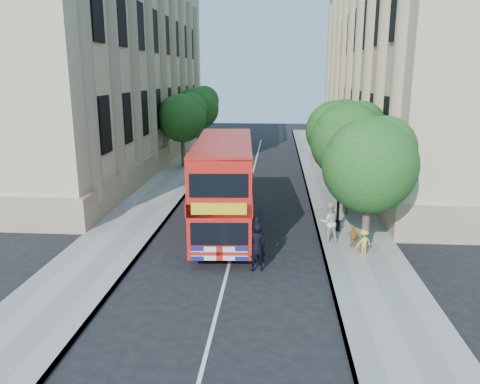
% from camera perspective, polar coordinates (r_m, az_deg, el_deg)
% --- Properties ---
extents(ground, '(120.00, 120.00, 0.00)m').
position_cam_1_polar(ground, '(18.45, -1.82, -10.66)').
color(ground, black).
rests_on(ground, ground).
extents(pavement_right, '(3.50, 80.00, 0.12)m').
position_cam_1_polar(pavement_right, '(27.99, 12.27, -2.10)').
color(pavement_right, gray).
rests_on(pavement_right, ground).
extents(pavement_left, '(3.50, 80.00, 0.12)m').
position_cam_1_polar(pavement_left, '(28.76, -11.07, -1.61)').
color(pavement_left, gray).
rests_on(pavement_left, ground).
extents(building_right, '(12.00, 38.00, 18.00)m').
position_cam_1_polar(building_right, '(42.37, 21.60, 14.90)').
color(building_right, tan).
rests_on(building_right, ground).
extents(building_left, '(12.00, 38.00, 18.00)m').
position_cam_1_polar(building_left, '(43.58, -17.21, 15.20)').
color(building_left, tan).
rests_on(building_left, ground).
extents(tree_right_near, '(4.00, 4.00, 6.08)m').
position_cam_1_polar(tree_right_near, '(20.37, 15.66, 3.76)').
color(tree_right_near, '#473828').
rests_on(tree_right_near, ground).
extents(tree_right_mid, '(4.20, 4.20, 6.37)m').
position_cam_1_polar(tree_right_mid, '(26.18, 13.24, 6.55)').
color(tree_right_mid, '#473828').
rests_on(tree_right_mid, ground).
extents(tree_right_far, '(4.00, 4.00, 6.15)m').
position_cam_1_polar(tree_right_far, '(32.10, 11.66, 7.73)').
color(tree_right_far, '#473828').
rests_on(tree_right_far, ground).
extents(tree_left_far, '(4.00, 4.00, 6.30)m').
position_cam_1_polar(tree_left_far, '(39.60, -7.03, 9.27)').
color(tree_left_far, '#473828').
rests_on(tree_left_far, ground).
extents(tree_left_back, '(4.20, 4.20, 6.65)m').
position_cam_1_polar(tree_left_back, '(47.43, -5.11, 10.42)').
color(tree_left_back, '#473828').
rests_on(tree_left_back, ground).
extents(lamp_post, '(0.32, 0.32, 5.16)m').
position_cam_1_polar(lamp_post, '(23.44, 12.02, 0.95)').
color(lamp_post, black).
rests_on(lamp_post, pavement_right).
extents(double_decker_bus, '(3.28, 10.04, 4.56)m').
position_cam_1_polar(double_decker_bus, '(23.06, -1.93, 1.07)').
color(double_decker_bus, red).
rests_on(double_decker_bus, ground).
extents(box_van, '(1.86, 4.47, 2.55)m').
position_cam_1_polar(box_van, '(34.00, -3.68, 3.11)').
color(box_van, black).
rests_on(box_van, ground).
extents(police_constable, '(0.85, 0.68, 2.02)m').
position_cam_1_polar(police_constable, '(18.89, 2.05, -6.71)').
color(police_constable, black).
rests_on(police_constable, ground).
extents(woman_pedestrian, '(1.04, 0.88, 1.89)m').
position_cam_1_polar(woman_pedestrian, '(22.20, 10.81, -3.60)').
color(woman_pedestrian, beige).
rests_on(woman_pedestrian, pavement_right).
extents(child_a, '(0.60, 0.28, 1.00)m').
position_cam_1_polar(child_a, '(21.79, 13.64, -5.33)').
color(child_a, '#BF7B21').
rests_on(child_a, pavement_right).
extents(child_b, '(0.87, 0.73, 1.17)m').
position_cam_1_polar(child_b, '(20.95, 14.82, -5.95)').
color(child_b, gold).
rests_on(child_b, pavement_right).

